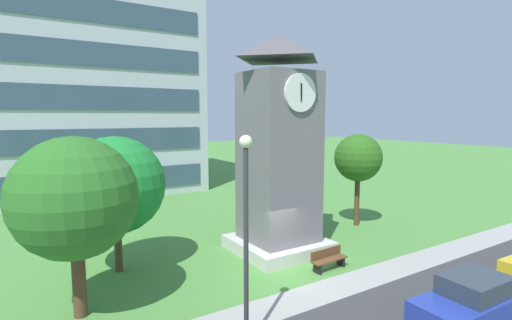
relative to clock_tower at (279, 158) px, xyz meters
name	(u,v)px	position (x,y,z in m)	size (l,w,h in m)	color
ground_plane	(288,274)	(-1.33, -2.58, -4.64)	(160.00, 160.00, 0.00)	#4C893D
kerb_strip	(321,292)	(-1.33, -4.62, -4.64)	(120.00, 1.60, 0.01)	#9E9E99
office_building	(58,64)	(-7.07, 23.38, 6.56)	(21.81, 14.74, 22.40)	#B7BCC6
clock_tower	(279,158)	(0.00, 0.00, 0.00)	(4.17, 4.17, 10.39)	slate
park_bench	(328,259)	(0.46, -3.10, -4.18)	(1.82, 0.58, 0.88)	brown
street_lamp	(246,220)	(-5.52, -6.13, -0.86)	(0.36, 0.36, 6.14)	#333338
tree_streetside	(116,185)	(-7.29, 1.58, -0.89)	(4.13, 4.13, 5.82)	#513823
tree_by_building	(358,158)	(6.65, 1.06, -0.52)	(2.85, 2.85, 5.58)	#513823
tree_near_tower	(75,199)	(-9.26, -1.62, -0.65)	(4.01, 4.01, 6.02)	#513823
parked_car_blue	(471,302)	(0.94, -8.99, -3.79)	(4.06, 1.99, 1.69)	#23389E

